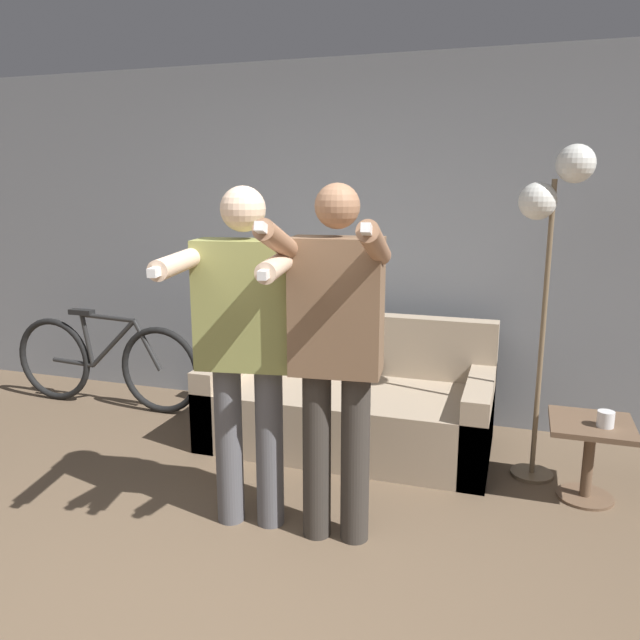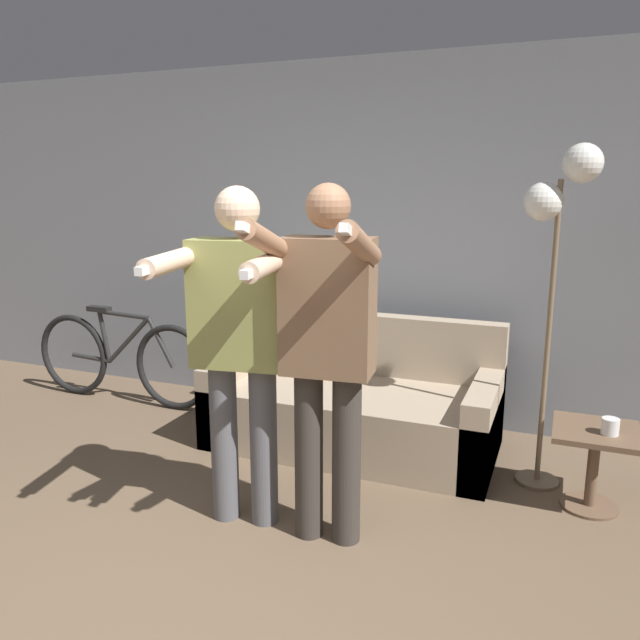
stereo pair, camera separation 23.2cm
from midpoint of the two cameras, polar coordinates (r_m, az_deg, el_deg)
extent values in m
cube|color=gray|center=(4.63, 2.51, 7.06)|extent=(10.00, 0.05, 2.60)
cube|color=tan|center=(4.22, 0.92, -8.79)|extent=(1.87, 0.91, 0.41)
cube|color=tan|center=(4.45, 2.38, -2.08)|extent=(1.87, 0.14, 0.42)
cube|color=tan|center=(4.51, -9.57, -6.63)|extent=(0.16, 0.91, 0.55)
cube|color=tan|center=(4.05, 12.69, -9.01)|extent=(0.16, 0.91, 0.55)
cylinder|color=#56565B|center=(3.31, -10.36, -11.17)|extent=(0.14, 0.14, 0.84)
cylinder|color=#56565B|center=(3.25, -6.72, -11.51)|extent=(0.14, 0.14, 0.84)
cube|color=#8C8E4C|center=(3.06, -9.00, 1.38)|extent=(0.50, 0.29, 0.63)
sphere|color=beige|center=(3.00, -9.30, 9.99)|extent=(0.22, 0.22, 0.22)
cylinder|color=beige|center=(2.87, -14.99, 5.12)|extent=(0.17, 0.51, 0.10)
cube|color=white|center=(2.64, -17.15, 4.28)|extent=(0.05, 0.12, 0.04)
cylinder|color=beige|center=(2.72, -6.24, 5.09)|extent=(0.17, 0.51, 0.10)
cube|color=white|center=(2.48, -7.73, 4.21)|extent=(0.05, 0.12, 0.04)
cylinder|color=#38332D|center=(3.13, -2.47, -12.26)|extent=(0.14, 0.14, 0.85)
cylinder|color=#38332D|center=(3.09, 1.03, -12.57)|extent=(0.14, 0.14, 0.85)
cube|color=brown|center=(2.87, -0.77, 1.21)|extent=(0.44, 0.26, 0.64)
sphere|color=#9E7051|center=(2.82, -0.80, 10.38)|extent=(0.21, 0.21, 0.21)
cylinder|color=#9E7051|center=(2.65, -6.20, 7.07)|extent=(0.14, 0.51, 0.23)
cube|color=white|center=(2.42, -8.00, 8.21)|extent=(0.05, 0.13, 0.07)
cylinder|color=#9E7051|center=(2.56, 2.44, 6.93)|extent=(0.14, 0.51, 0.23)
cube|color=white|center=(2.32, 1.47, 8.14)|extent=(0.05, 0.13, 0.07)
ellipsoid|color=silver|center=(4.54, -3.68, 1.90)|extent=(0.33, 0.14, 0.15)
sphere|color=silver|center=(4.48, -2.00, 2.42)|extent=(0.10, 0.10, 0.10)
ellipsoid|color=silver|center=(4.64, -5.58, 1.46)|extent=(0.18, 0.04, 0.04)
cone|color=silver|center=(4.47, -2.29, 2.87)|extent=(0.03, 0.03, 0.03)
cone|color=silver|center=(4.50, -2.14, 2.94)|extent=(0.03, 0.03, 0.03)
cylinder|color=#756047|center=(4.06, 17.19, -13.28)|extent=(0.25, 0.25, 0.02)
cylinder|color=#756047|center=(3.77, 18.03, -1.30)|extent=(0.03, 0.03, 1.75)
sphere|color=white|center=(3.68, 20.65, 13.24)|extent=(0.21, 0.21, 0.21)
sphere|color=white|center=(3.68, 17.57, 10.32)|extent=(0.21, 0.21, 0.21)
cylinder|color=brown|center=(3.89, 21.43, -14.81)|extent=(0.31, 0.31, 0.02)
cylinder|color=brown|center=(3.80, 21.68, -12.07)|extent=(0.06, 0.06, 0.42)
cube|color=brown|center=(3.72, 21.96, -8.88)|extent=(0.44, 0.44, 0.03)
cylinder|color=white|center=(3.66, 23.02, -8.35)|extent=(0.09, 0.09, 0.09)
torus|color=black|center=(4.93, -15.71, -4.46)|extent=(0.68, 0.05, 0.68)
torus|color=black|center=(5.53, -24.26, -3.30)|extent=(0.68, 0.05, 0.68)
cylinder|color=#282828|center=(5.12, -19.63, -2.05)|extent=(0.43, 0.04, 0.42)
cylinder|color=#282828|center=(5.26, -21.69, -1.73)|extent=(0.10, 0.04, 0.41)
cylinder|color=#282828|center=(5.09, -20.10, 0.20)|extent=(0.48, 0.04, 0.05)
cylinder|color=#282828|center=(5.41, -22.78, -3.60)|extent=(0.37, 0.04, 0.05)
cylinder|color=#282828|center=(4.94, -16.83, -2.26)|extent=(0.23, 0.04, 0.39)
cube|color=black|center=(5.24, -22.17, 0.67)|extent=(0.20, 0.07, 0.04)
camera|label=1|loc=(0.12, -91.90, -0.42)|focal=35.00mm
camera|label=2|loc=(0.12, 88.10, 0.42)|focal=35.00mm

